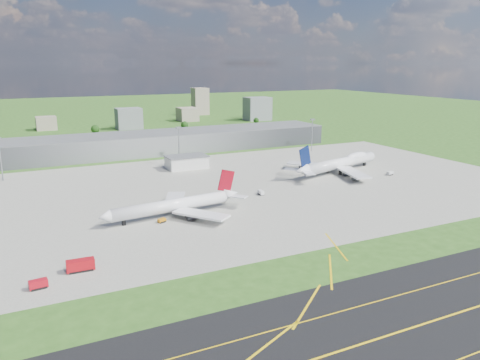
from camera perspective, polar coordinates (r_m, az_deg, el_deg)
name	(u,v)px	position (r m, az deg, el deg)	size (l,w,h in m)	color
ground	(152,156)	(357.77, -10.71, 2.84)	(1400.00, 1400.00, 0.00)	#2C531A
taxiway	(417,326)	(138.42, 20.79, -16.32)	(1400.00, 60.00, 0.06)	black
apron	(223,189)	(259.56, -2.07, -1.13)	(360.00, 190.00, 0.08)	gray
terminal	(146,144)	(370.74, -11.39, 4.38)	(300.00, 42.00, 15.00)	gray
ops_building	(187,162)	(312.99, -6.53, 2.16)	(26.00, 16.00, 8.00)	silver
mast_west	(0,152)	(308.54, -27.25, 3.10)	(3.50, 2.00, 25.90)	gray
mast_center	(179,139)	(324.51, -7.49, 5.01)	(3.50, 2.00, 25.90)	gray
mast_east	(312,129)	(373.65, 8.80, 6.15)	(3.50, 2.00, 25.90)	gray
airliner_red_twin	(176,205)	(215.45, -7.80, -3.07)	(68.60, 53.12, 18.83)	white
airliner_blue_quad	(341,163)	(306.26, 12.16, 2.04)	(79.99, 61.50, 21.28)	white
fire_truck	(81,266)	(168.12, -18.86, -9.85)	(9.25, 3.88, 4.00)	#A00B12
crash_tender	(38,285)	(160.69, -23.37, -11.62)	(5.74, 3.02, 2.92)	#A70B18
tug_yellow	(162,221)	(208.52, -9.50, -4.91)	(3.97, 3.14, 1.74)	#C7760B
van_white_near	(261,193)	(248.33, 2.57, -1.57)	(2.38, 4.66, 2.34)	white
van_white_far	(390,173)	(306.57, 17.83, 0.78)	(4.77, 2.85, 2.34)	silver
bldg_cw	(46,123)	(533.69, -22.55, 6.41)	(20.00, 18.00, 14.00)	gray
bldg_c	(129,119)	(514.63, -13.40, 7.30)	(26.00, 20.00, 22.00)	slate
bldg_ce	(187,114)	(575.23, -6.43, 7.96)	(22.00, 24.00, 16.00)	gray
bldg_e	(257,109)	(579.40, 2.12, 8.68)	(30.00, 22.00, 28.00)	slate
bldg_tall_e	(200,101)	(644.19, -4.88, 9.53)	(20.00, 18.00, 36.00)	gray
tree_c	(95,129)	(478.67, -17.25, 5.95)	(8.10, 8.10, 9.90)	#382314
tree_e	(185,125)	(495.35, -6.78, 6.70)	(7.65, 7.65, 9.35)	#382314
tree_far_e	(256,120)	(540.32, 1.98, 7.28)	(6.30, 6.30, 7.70)	#382314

